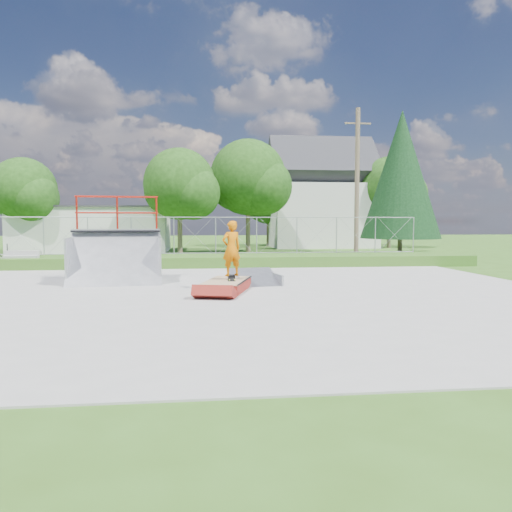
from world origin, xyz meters
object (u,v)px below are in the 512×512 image
at_px(grind_box, 227,286).
at_px(quarter_pipe, 115,239).
at_px(skater, 231,251).
at_px(flat_bank_ramp, 255,278).

relative_size(grind_box, quarter_pipe, 0.84).
height_order(grind_box, quarter_pipe, quarter_pipe).
xyz_separation_m(grind_box, skater, (0.15, 0.06, 1.04)).
distance_m(grind_box, quarter_pipe, 4.55).
bearing_deg(skater, flat_bank_ramp, -145.75).
xyz_separation_m(grind_box, flat_bank_ramp, (1.00, 1.40, 0.06)).
distance_m(quarter_pipe, flat_bank_ramp, 4.88).
bearing_deg(grind_box, quarter_pipe, 161.19).
relative_size(flat_bank_ramp, skater, 0.97).
bearing_deg(quarter_pipe, grind_box, -39.50).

